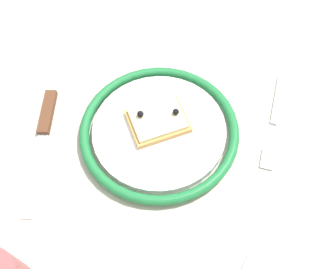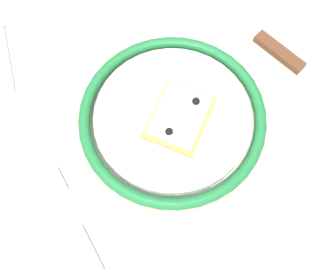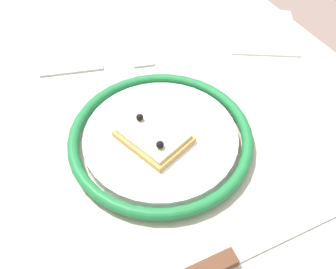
% 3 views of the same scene
% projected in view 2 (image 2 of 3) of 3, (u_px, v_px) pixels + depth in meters
% --- Properties ---
extents(ground_plane, '(6.00, 6.00, 0.00)m').
position_uv_depth(ground_plane, '(160.00, 222.00, 1.26)').
color(ground_plane, gray).
extents(dining_table, '(1.20, 0.76, 0.74)m').
position_uv_depth(dining_table, '(152.00, 156.00, 0.65)').
color(dining_table, '#BCB29E').
rests_on(dining_table, ground_plane).
extents(plate, '(0.27, 0.27, 0.02)m').
position_uv_depth(plate, '(172.00, 117.00, 0.57)').
color(plate, white).
rests_on(plate, dining_table).
extents(pizza_slice_near, '(0.12, 0.10, 0.03)m').
position_uv_depth(pizza_slice_near, '(180.00, 117.00, 0.56)').
color(pizza_slice_near, tan).
rests_on(pizza_slice_near, plate).
extents(knife, '(0.03, 0.24, 0.01)m').
position_uv_depth(knife, '(263.00, 40.00, 0.63)').
color(knife, silver).
rests_on(knife, dining_table).
extents(fork, '(0.08, 0.20, 0.00)m').
position_uv_depth(fork, '(81.00, 232.00, 0.52)').
color(fork, '#BBBBBB').
rests_on(fork, dining_table).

